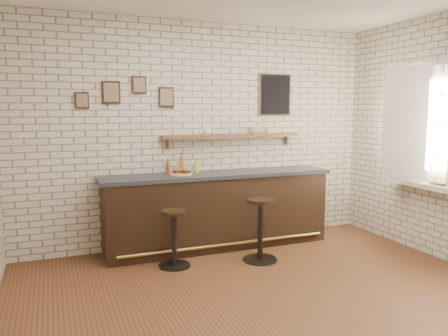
{
  "coord_description": "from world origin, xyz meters",
  "views": [
    {
      "loc": [
        -1.93,
        -3.64,
        1.83
      ],
      "look_at": [
        -0.12,
        0.9,
        1.18
      ],
      "focal_mm": 35.0,
      "sensor_mm": 36.0,
      "label": 1
    }
  ],
  "objects_px": {
    "shelf_cup_b": "(232,131)",
    "bar_stool_left": "(174,237)",
    "sandwich_plate": "(181,174)",
    "book_upper": "(436,183)",
    "bitters_bottle_amber": "(182,165)",
    "shelf_cup_c": "(255,130)",
    "bitters_bottle_brown": "(168,168)",
    "shelf_cup_d": "(268,130)",
    "book_lower": "(437,185)",
    "condiment_bottle_yellow": "(197,166)",
    "bar_counter": "(218,210)",
    "bitters_bottle_white": "(182,166)",
    "ciabatta_sandwich": "(182,171)",
    "shelf_cup_a": "(207,131)",
    "bar_stool_right": "(260,228)"
  },
  "relations": [
    {
      "from": "bar_stool_left",
      "to": "bitters_bottle_white",
      "type": "bearing_deg",
      "value": 66.53
    },
    {
      "from": "bitters_bottle_amber",
      "to": "bar_counter",
      "type": "bearing_deg",
      "value": -21.1
    },
    {
      "from": "bar_stool_left",
      "to": "book_upper",
      "type": "relative_size",
      "value": 2.94
    },
    {
      "from": "bitters_bottle_brown",
      "to": "bitters_bottle_white",
      "type": "xyz_separation_m",
      "value": [
        0.18,
        -0.0,
        0.01
      ]
    },
    {
      "from": "shelf_cup_b",
      "to": "bar_counter",
      "type": "bearing_deg",
      "value": 179.6
    },
    {
      "from": "bitters_bottle_white",
      "to": "condiment_bottle_yellow",
      "type": "relative_size",
      "value": 1.21
    },
    {
      "from": "condiment_bottle_yellow",
      "to": "book_lower",
      "type": "xyz_separation_m",
      "value": [
        2.51,
        -1.66,
        -0.14
      ]
    },
    {
      "from": "shelf_cup_c",
      "to": "bar_stool_right",
      "type": "bearing_deg",
      "value": -177.09
    },
    {
      "from": "shelf_cup_a",
      "to": "shelf_cup_d",
      "type": "relative_size",
      "value": 1.22
    },
    {
      "from": "bitters_bottle_brown",
      "to": "shelf_cup_c",
      "type": "bearing_deg",
      "value": 1.21
    },
    {
      "from": "book_lower",
      "to": "bar_stool_right",
      "type": "bearing_deg",
      "value": 139.85
    },
    {
      "from": "shelf_cup_d",
      "to": "bar_counter",
      "type": "bearing_deg",
      "value": 169.57
    },
    {
      "from": "shelf_cup_d",
      "to": "book_lower",
      "type": "xyz_separation_m",
      "value": [
        1.42,
        -1.68,
        -0.61
      ]
    },
    {
      "from": "bitters_bottle_brown",
      "to": "bar_stool_left",
      "type": "xyz_separation_m",
      "value": [
        -0.12,
        -0.69,
        -0.73
      ]
    },
    {
      "from": "sandwich_plate",
      "to": "bar_stool_right",
      "type": "distance_m",
      "value": 1.22
    },
    {
      "from": "shelf_cup_d",
      "to": "book_lower",
      "type": "distance_m",
      "value": 2.28
    },
    {
      "from": "bar_stool_right",
      "to": "shelf_cup_c",
      "type": "xyz_separation_m",
      "value": [
        0.36,
        0.91,
        1.14
      ]
    },
    {
      "from": "bar_counter",
      "to": "shelf_cup_c",
      "type": "bearing_deg",
      "value": 17.52
    },
    {
      "from": "bitters_bottle_amber",
      "to": "book_upper",
      "type": "distance_m",
      "value": 3.17
    },
    {
      "from": "condiment_bottle_yellow",
      "to": "bar_stool_right",
      "type": "distance_m",
      "value": 1.23
    },
    {
      "from": "sandwich_plate",
      "to": "bitters_bottle_brown",
      "type": "xyz_separation_m",
      "value": [
        -0.13,
        0.17,
        0.07
      ]
    },
    {
      "from": "bar_stool_left",
      "to": "sandwich_plate",
      "type": "bearing_deg",
      "value": 64.97
    },
    {
      "from": "condiment_bottle_yellow",
      "to": "shelf_cup_c",
      "type": "height_order",
      "value": "shelf_cup_c"
    },
    {
      "from": "bitters_bottle_brown",
      "to": "bitters_bottle_white",
      "type": "relative_size",
      "value": 0.89
    },
    {
      "from": "bitters_bottle_white",
      "to": "shelf_cup_c",
      "type": "bearing_deg",
      "value": 1.41
    },
    {
      "from": "sandwich_plate",
      "to": "shelf_cup_c",
      "type": "xyz_separation_m",
      "value": [
        1.14,
        0.19,
        0.54
      ]
    },
    {
      "from": "shelf_cup_b",
      "to": "bar_stool_left",
      "type": "bearing_deg",
      "value": 178.82
    },
    {
      "from": "sandwich_plate",
      "to": "shelf_cup_c",
      "type": "height_order",
      "value": "shelf_cup_c"
    },
    {
      "from": "shelf_cup_a",
      "to": "bitters_bottle_brown",
      "type": "bearing_deg",
      "value": 143.33
    },
    {
      "from": "sandwich_plate",
      "to": "book_upper",
      "type": "height_order",
      "value": "sandwich_plate"
    },
    {
      "from": "book_upper",
      "to": "book_lower",
      "type": "bearing_deg",
      "value": -86.14
    },
    {
      "from": "bar_stool_right",
      "to": "shelf_cup_b",
      "type": "bearing_deg",
      "value": 89.72
    },
    {
      "from": "bar_counter",
      "to": "book_upper",
      "type": "relative_size",
      "value": 13.56
    },
    {
      "from": "bar_counter",
      "to": "bar_stool_left",
      "type": "height_order",
      "value": "bar_counter"
    },
    {
      "from": "bitters_bottle_white",
      "to": "bar_stool_left",
      "type": "relative_size",
      "value": 0.32
    },
    {
      "from": "ciabatta_sandwich",
      "to": "book_upper",
      "type": "relative_size",
      "value": 1.1
    },
    {
      "from": "bitters_bottle_white",
      "to": "bar_stool_right",
      "type": "bearing_deg",
      "value": -50.42
    },
    {
      "from": "condiment_bottle_yellow",
      "to": "book_upper",
      "type": "distance_m",
      "value": 2.99
    },
    {
      "from": "ciabatta_sandwich",
      "to": "shelf_cup_a",
      "type": "xyz_separation_m",
      "value": [
        0.42,
        0.19,
        0.49
      ]
    },
    {
      "from": "shelf_cup_c",
      "to": "shelf_cup_d",
      "type": "bearing_deg",
      "value": -65.46
    },
    {
      "from": "ciabatta_sandwich",
      "to": "shelf_cup_c",
      "type": "bearing_deg",
      "value": 9.73
    },
    {
      "from": "bitters_bottle_brown",
      "to": "shelf_cup_b",
      "type": "relative_size",
      "value": 2.1
    },
    {
      "from": "sandwich_plate",
      "to": "bar_stool_left",
      "type": "xyz_separation_m",
      "value": [
        -0.25,
        -0.53,
        -0.66
      ]
    },
    {
      "from": "bitters_bottle_brown",
      "to": "shelf_cup_c",
      "type": "height_order",
      "value": "shelf_cup_c"
    },
    {
      "from": "bar_counter",
      "to": "sandwich_plate",
      "type": "xyz_separation_m",
      "value": [
        -0.51,
        0.01,
        0.51
      ]
    },
    {
      "from": "bitters_bottle_amber",
      "to": "bitters_bottle_brown",
      "type": "bearing_deg",
      "value": -180.0
    },
    {
      "from": "bar_counter",
      "to": "shelf_cup_d",
      "type": "distance_m",
      "value": 1.35
    },
    {
      "from": "bitters_bottle_amber",
      "to": "shelf_cup_c",
      "type": "height_order",
      "value": "shelf_cup_c"
    },
    {
      "from": "bar_stool_right",
      "to": "shelf_cup_c",
      "type": "bearing_deg",
      "value": 68.37
    },
    {
      "from": "shelf_cup_a",
      "to": "ciabatta_sandwich",
      "type": "bearing_deg",
      "value": 165.62
    }
  ]
}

